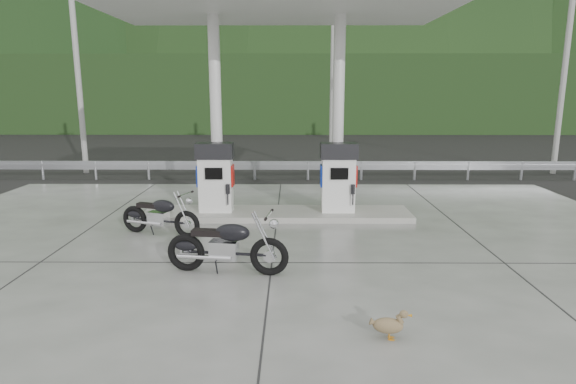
{
  "coord_description": "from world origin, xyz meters",
  "views": [
    {
      "loc": [
        0.38,
        -9.82,
        3.27
      ],
      "look_at": [
        0.3,
        1.0,
        1.0
      ],
      "focal_mm": 30.0,
      "sensor_mm": 36.0,
      "label": 1
    }
  ],
  "objects_px": {
    "gas_pump_left": "(216,177)",
    "motorcycle_right": "(227,246)",
    "gas_pump_right": "(338,178)",
    "duck": "(388,326)",
    "motorcycle_left": "(160,216)"
  },
  "relations": [
    {
      "from": "gas_pump_left",
      "to": "motorcycle_right",
      "type": "relative_size",
      "value": 0.85
    },
    {
      "from": "gas_pump_right",
      "to": "duck",
      "type": "height_order",
      "value": "gas_pump_right"
    },
    {
      "from": "motorcycle_left",
      "to": "motorcycle_right",
      "type": "distance_m",
      "value": 3.0
    },
    {
      "from": "gas_pump_right",
      "to": "duck",
      "type": "bearing_deg",
      "value": -89.36
    },
    {
      "from": "duck",
      "to": "motorcycle_left",
      "type": "bearing_deg",
      "value": 139.94
    },
    {
      "from": "gas_pump_right",
      "to": "duck",
      "type": "distance_m",
      "value": 6.45
    },
    {
      "from": "gas_pump_left",
      "to": "motorcycle_left",
      "type": "relative_size",
      "value": 0.95
    },
    {
      "from": "gas_pump_left",
      "to": "duck",
      "type": "distance_m",
      "value": 7.23
    },
    {
      "from": "motorcycle_left",
      "to": "duck",
      "type": "height_order",
      "value": "motorcycle_left"
    },
    {
      "from": "gas_pump_left",
      "to": "gas_pump_right",
      "type": "bearing_deg",
      "value": 0.0
    },
    {
      "from": "gas_pump_right",
      "to": "motorcycle_right",
      "type": "height_order",
      "value": "gas_pump_right"
    },
    {
      "from": "motorcycle_left",
      "to": "gas_pump_left",
      "type": "bearing_deg",
      "value": 77.01
    },
    {
      "from": "gas_pump_left",
      "to": "motorcycle_right",
      "type": "height_order",
      "value": "gas_pump_left"
    },
    {
      "from": "motorcycle_right",
      "to": "motorcycle_left",
      "type": "bearing_deg",
      "value": 136.05
    },
    {
      "from": "gas_pump_right",
      "to": "duck",
      "type": "xyz_separation_m",
      "value": [
        0.07,
        -6.39,
        -0.87
      ]
    }
  ]
}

